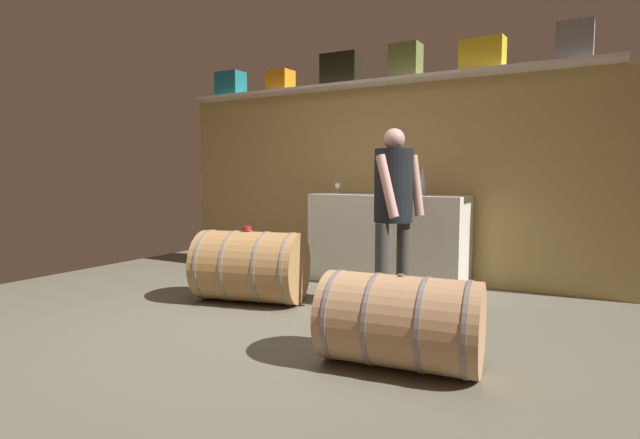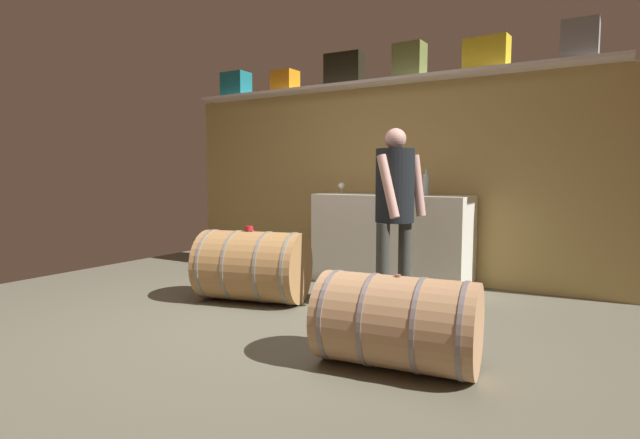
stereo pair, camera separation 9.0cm
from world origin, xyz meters
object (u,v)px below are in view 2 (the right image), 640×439
at_px(toolcase_olive, 409,61).
at_px(wine_barrel_far, 397,322).
at_px(toolcase_teal, 236,85).
at_px(toolcase_orange, 285,81).
at_px(wine_glass, 341,186).
at_px(winemaker_pouring, 395,199).
at_px(work_cabinet, 391,239).
at_px(wine_barrel_near, 253,266).
at_px(wine_bottle_clear, 426,183).
at_px(toolcase_grey, 580,41).
at_px(toolcase_black, 344,69).
at_px(toolcase_yellow, 486,54).
at_px(tasting_cup, 249,228).

relative_size(toolcase_olive, wine_barrel_far, 0.36).
xyz_separation_m(toolcase_teal, toolcase_orange, (0.78, 0.00, -0.03)).
relative_size(wine_glass, winemaker_pouring, 0.08).
relative_size(work_cabinet, winemaker_pouring, 1.07).
distance_m(toolcase_teal, wine_glass, 2.15).
height_order(toolcase_teal, wine_barrel_far, toolcase_teal).
xyz_separation_m(work_cabinet, wine_glass, (-0.60, -0.02, 0.56)).
relative_size(toolcase_olive, wine_barrel_near, 0.33).
relative_size(wine_bottle_clear, wine_barrel_far, 0.27).
xyz_separation_m(toolcase_orange, toolcase_olive, (1.60, 0.00, 0.06)).
height_order(toolcase_grey, wine_glass, toolcase_grey).
bearing_deg(toolcase_teal, wine_barrel_near, -46.59).
bearing_deg(winemaker_pouring, toolcase_grey, 151.12).
bearing_deg(wine_bottle_clear, toolcase_black, 172.44).
height_order(toolcase_yellow, work_cabinet, toolcase_yellow).
xyz_separation_m(toolcase_grey, wine_barrel_far, (-0.75, -2.35, -2.06)).
xyz_separation_m(toolcase_grey, winemaker_pouring, (-1.27, -1.13, -1.39)).
bearing_deg(toolcase_yellow, wine_bottle_clear, -160.91).
distance_m(wine_barrel_far, winemaker_pouring, 1.48).
relative_size(tasting_cup, winemaker_pouring, 0.05).
height_order(work_cabinet, wine_barrel_near, work_cabinet).
bearing_deg(toolcase_orange, toolcase_black, 1.74).
relative_size(toolcase_orange, work_cabinet, 0.18).
height_order(toolcase_olive, wine_barrel_far, toolcase_olive).
bearing_deg(tasting_cup, toolcase_olive, 59.42).
bearing_deg(toolcase_yellow, winemaker_pouring, -107.51).
bearing_deg(toolcase_yellow, toolcase_black, -175.44).
relative_size(toolcase_teal, work_cabinet, 0.21).
bearing_deg(winemaker_pouring, wine_glass, -112.40).
height_order(wine_barrel_far, winemaker_pouring, winemaker_pouring).
bearing_deg(toolcase_teal, winemaker_pouring, -23.22).
bearing_deg(toolcase_black, toolcase_teal, 176.92).
bearing_deg(wine_barrel_near, toolcase_black, 72.12).
relative_size(toolcase_grey, wine_barrel_far, 0.34).
height_order(toolcase_orange, toolcase_yellow, toolcase_yellow).
bearing_deg(winemaker_pouring, toolcase_olive, -144.33).
distance_m(toolcase_teal, wine_bottle_clear, 2.93).
bearing_deg(winemaker_pouring, wine_barrel_near, -51.38).
bearing_deg(toolcase_black, toolcase_grey, -3.08).
distance_m(toolcase_teal, toolcase_black, 1.61).
xyz_separation_m(toolcase_orange, wine_glass, (0.91, -0.22, -1.27)).
bearing_deg(toolcase_yellow, wine_barrel_far, -83.83).
xyz_separation_m(toolcase_grey, wine_glass, (-2.29, -0.22, -1.31)).
relative_size(toolcase_teal, toolcase_grey, 1.02).
height_order(toolcase_orange, wine_bottle_clear, toolcase_orange).
distance_m(toolcase_orange, wine_barrel_near, 2.62).
xyz_separation_m(toolcase_olive, wine_barrel_near, (-0.88, -1.56, -2.03)).
xyz_separation_m(toolcase_black, tasting_cup, (-0.14, -1.56, -1.68)).
xyz_separation_m(toolcase_teal, wine_barrel_far, (3.24, -2.35, -2.05)).
distance_m(wine_glass, wine_barrel_far, 2.74).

